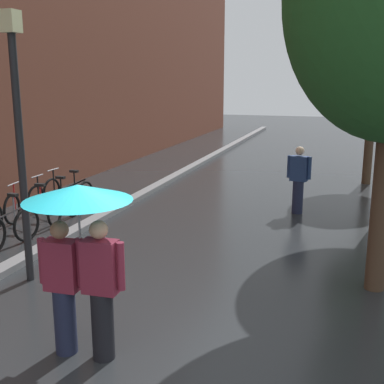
% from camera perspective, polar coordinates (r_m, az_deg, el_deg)
% --- Properties ---
extents(ground_plane, '(80.00, 80.00, 0.00)m').
position_cam_1_polar(ground_plane, '(5.97, -7.14, -19.44)').
color(ground_plane, '#26282B').
extents(kerb_strip, '(0.30, 36.00, 0.12)m').
position_cam_1_polar(kerb_strip, '(15.83, -2.53, 1.55)').
color(kerb_strip, slate).
rests_on(kerb_strip, ground).
extents(street_tree_2, '(2.34, 2.34, 5.27)m').
position_cam_1_polar(street_tree_2, '(16.00, 20.57, 14.25)').
color(street_tree_2, '#473323').
rests_on(street_tree_2, ground).
extents(parked_bicycle_1, '(1.17, 0.85, 0.96)m').
position_cam_1_polar(parked_bicycle_1, '(10.74, -20.61, -3.08)').
color(parked_bicycle_1, black).
rests_on(parked_bicycle_1, ground).
extents(parked_bicycle_2, '(1.16, 0.84, 0.96)m').
position_cam_1_polar(parked_bicycle_2, '(11.47, -17.97, -1.87)').
color(parked_bicycle_2, black).
rests_on(parked_bicycle_2, ground).
extents(parked_bicycle_3, '(1.09, 0.71, 0.96)m').
position_cam_1_polar(parked_bicycle_3, '(12.19, -15.70, -0.87)').
color(parked_bicycle_3, black).
rests_on(parked_bicycle_3, ground).
extents(parked_bicycle_4, '(1.12, 0.76, 0.96)m').
position_cam_1_polar(parked_bicycle_4, '(12.93, -14.16, 0.00)').
color(parked_bicycle_4, black).
rests_on(parked_bicycle_4, ground).
extents(couple_under_umbrella, '(1.22, 1.22, 2.06)m').
position_cam_1_polar(couple_under_umbrella, '(5.69, -12.89, -5.50)').
color(couple_under_umbrella, '#1E233D').
rests_on(couple_under_umbrella, ground).
extents(street_lamp_post, '(0.24, 0.24, 4.17)m').
position_cam_1_polar(street_lamp_post, '(7.96, -19.46, 6.87)').
color(street_lamp_post, black).
rests_on(street_lamp_post, ground).
extents(pedestrian_walking_midground, '(0.58, 0.29, 1.63)m').
position_cam_1_polar(pedestrian_walking_midground, '(12.09, 12.27, 1.42)').
color(pedestrian_walking_midground, '#1E233D').
rests_on(pedestrian_walking_midground, ground).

